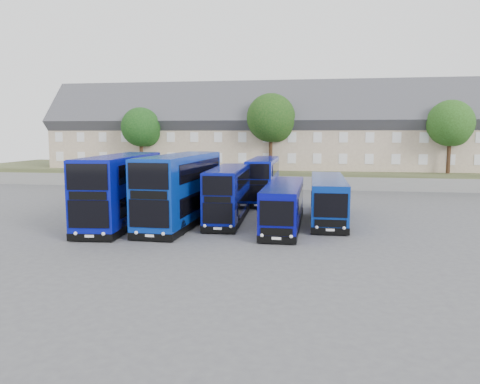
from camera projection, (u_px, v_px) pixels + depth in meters
name	position (u px, v px, depth m)	size (l,w,h in m)	color
ground	(205.00, 229.00, 31.63)	(120.00, 120.00, 0.00)	#4B4C51
retaining_wall	(252.00, 182.00, 55.06)	(70.00, 0.40, 1.50)	slate
earth_bank	(262.00, 173.00, 64.82)	(80.00, 20.00, 2.00)	#404828
terrace_row	(282.00, 132.00, 59.74)	(60.00, 10.40, 11.20)	tan
dd_front_left	(121.00, 190.00, 33.52)	(3.87, 12.45, 4.88)	#080F95
dd_front_mid	(181.00, 190.00, 33.59)	(3.22, 12.45, 4.92)	#082D9B
dd_front_right	(228.00, 195.00, 34.61)	(2.69, 9.96, 3.92)	#070E81
dd_rear_left	(193.00, 177.00, 46.13)	(3.25, 11.14, 4.37)	#071088
dd_rear_right	(263.00, 181.00, 44.46)	(2.49, 10.27, 4.06)	#0914A6
coach_east_a	(284.00, 206.00, 32.37)	(2.42, 11.05, 3.01)	#070889
coach_east_b	(328.00, 199.00, 35.02)	(2.51, 11.60, 3.16)	navy
tree_west	(142.00, 129.00, 57.52)	(4.80, 4.80, 7.65)	#382314
tree_mid	(272.00, 120.00, 55.38)	(5.76, 5.76, 9.18)	#382314
tree_east	(451.00, 125.00, 51.84)	(5.12, 5.12, 8.16)	#382314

